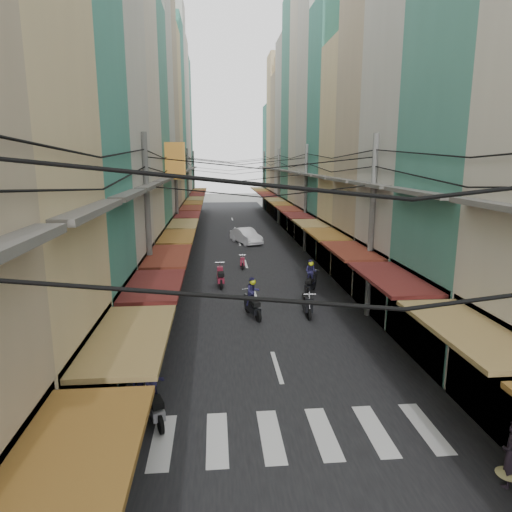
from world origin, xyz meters
TOP-DOWN VIEW (x-y plane):
  - ground at (0.00, 0.00)m, footprint 160.00×160.00m
  - road at (0.00, 20.00)m, footprint 10.00×80.00m
  - sidewalk_left at (-6.50, 20.00)m, footprint 3.00×80.00m
  - sidewalk_right at (6.50, 20.00)m, footprint 3.00×80.00m
  - crosswalk at (-0.00, -6.00)m, footprint 7.55×2.40m
  - building_row_left at (-7.92, 16.56)m, footprint 7.80×67.67m
  - building_row_right at (7.92, 16.45)m, footprint 7.80×68.98m
  - utility_poles at (0.00, 15.01)m, footprint 10.20×66.13m
  - white_car at (0.57, 21.84)m, footprint 4.93×3.37m
  - bicycle at (7.50, -3.00)m, footprint 1.60×0.80m
  - moving_scooters at (-0.14, 3.82)m, footprint 7.33×19.64m
  - parked_scooters at (4.29, -3.83)m, footprint 13.13×15.21m
  - pedestrians at (-4.19, 3.30)m, footprint 11.87×19.06m
  - market_umbrella at (5.95, -2.69)m, footprint 2.34×2.34m
  - traffic_sign at (5.35, -2.34)m, footprint 0.10×0.61m

SIDE VIEW (x-z plane):
  - ground at x=0.00m, z-range 0.00..0.00m
  - white_car at x=0.57m, z-range -0.81..0.81m
  - bicycle at x=7.50m, z-range -0.52..0.52m
  - road at x=0.00m, z-range 0.00..0.02m
  - crosswalk at x=0.00m, z-range 0.02..0.03m
  - sidewalk_left at x=-6.50m, z-range 0.00..0.06m
  - sidewalk_right at x=6.50m, z-range 0.00..0.06m
  - parked_scooters at x=4.29m, z-range -0.03..0.97m
  - moving_scooters at x=-0.14m, z-range -0.40..1.47m
  - pedestrians at x=-4.19m, z-range -0.08..2.14m
  - traffic_sign at x=5.35m, z-range 0.62..3.41m
  - market_umbrella at x=5.95m, z-range 0.94..3.41m
  - utility_poles at x=0.00m, z-range 2.49..10.69m
  - building_row_right at x=7.92m, z-range -1.89..20.71m
  - building_row_left at x=-7.92m, z-range -2.07..21.63m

